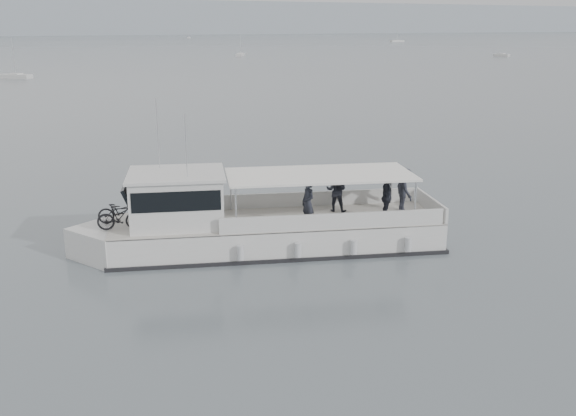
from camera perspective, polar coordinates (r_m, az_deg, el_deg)
name	(u,v)px	position (r m, az deg, el deg)	size (l,w,h in m)	color
ground	(306,276)	(23.20, 1.61, -6.05)	(1400.00, 1400.00, 0.00)	#525B61
tour_boat	(245,225)	(25.60, -3.87, -1.50)	(14.67, 7.53, 6.22)	silver
moored_fleet	(190,52)	(208.40, -8.67, 13.56)	(398.85, 365.38, 9.00)	silver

